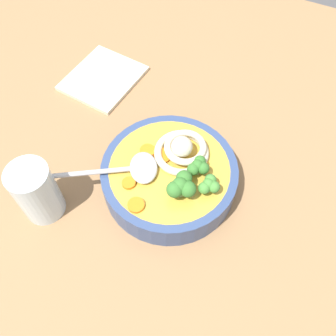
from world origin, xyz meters
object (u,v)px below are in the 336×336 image
at_px(noodle_pile, 183,150).
at_px(drinking_glass, 37,192).
at_px(soup_bowl, 168,176).
at_px(soup_spoon, 135,168).
at_px(folded_napkin, 103,78).

height_order(noodle_pile, drinking_glass, drinking_glass).
bearing_deg(soup_bowl, soup_spoon, 121.54).
relative_size(noodle_pile, drinking_glass, 0.91).
bearing_deg(noodle_pile, soup_bowl, 164.23).
bearing_deg(soup_spoon, drinking_glass, 8.33).
bearing_deg(noodle_pile, soup_spoon, 138.65).
distance_m(noodle_pile, soup_spoon, 0.08).
relative_size(soup_bowl, soup_spoon, 1.36).
relative_size(noodle_pile, soup_spoon, 0.60).
distance_m(soup_bowl, folded_napkin, 0.29).
xyz_separation_m(soup_bowl, folded_napkin, (0.17, 0.23, -0.02)).
xyz_separation_m(drinking_glass, folded_napkin, (0.30, 0.07, -0.05)).
bearing_deg(drinking_glass, soup_bowl, -52.25).
relative_size(soup_bowl, folded_napkin, 1.49).
distance_m(soup_bowl, drinking_glass, 0.21).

